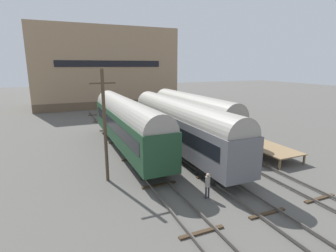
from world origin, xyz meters
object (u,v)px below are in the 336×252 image
(utility_pole, at_px, (105,125))
(train_car_brown, at_px, (192,112))
(person_worker, at_px, (208,183))
(train_car_green, at_px, (127,121))
(train_car_grey, at_px, (180,124))
(bench, at_px, (240,132))

(utility_pole, bearing_deg, train_car_brown, 36.60)
(train_car_brown, height_order, person_worker, train_car_brown)
(person_worker, relative_size, utility_pole, 0.21)
(train_car_green, bearing_deg, train_car_grey, -34.43)
(train_car_brown, xyz_separation_m, bench, (2.89, -5.62, -1.42))
(train_car_green, distance_m, person_worker, 12.00)
(train_car_green, bearing_deg, person_worker, -79.27)
(train_car_brown, bearing_deg, train_car_green, -163.03)
(person_worker, bearing_deg, train_car_green, 100.73)
(train_car_green, relative_size, bench, 13.46)
(train_car_green, bearing_deg, utility_pole, -117.26)
(train_car_brown, distance_m, train_car_grey, 7.23)
(train_car_green, distance_m, utility_pole, 7.15)
(bench, distance_m, utility_pole, 15.58)
(train_car_green, xyz_separation_m, utility_pole, (-3.23, -6.26, 1.24))
(train_car_grey, relative_size, person_worker, 10.80)
(person_worker, bearing_deg, train_car_grey, 75.55)
(train_car_grey, bearing_deg, person_worker, -104.45)
(train_car_brown, height_order, train_car_green, train_car_green)
(utility_pole, bearing_deg, bench, 12.57)
(train_car_green, height_order, bench, train_car_green)
(train_car_grey, distance_m, person_worker, 9.10)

